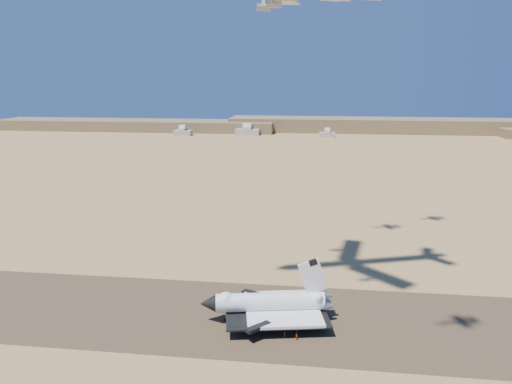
# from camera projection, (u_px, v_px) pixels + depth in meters

# --- Properties ---
(ground) EXTENTS (1200.00, 1200.00, 0.00)m
(ground) POSITION_uv_depth(u_px,v_px,m) (213.00, 315.00, 156.87)
(ground) COLOR tan
(ground) RESTS_ON ground
(runway) EXTENTS (600.00, 50.00, 0.06)m
(runway) POSITION_uv_depth(u_px,v_px,m) (213.00, 315.00, 156.86)
(runway) COLOR brown
(runway) RESTS_ON ground
(ridgeline) EXTENTS (960.00, 90.00, 18.00)m
(ridgeline) POSITION_uv_depth(u_px,v_px,m) (346.00, 127.00, 656.19)
(ridgeline) COLOR olive
(ridgeline) RESTS_ON ground
(hangars) EXTENTS (200.50, 29.50, 30.00)m
(hangars) POSITION_uv_depth(u_px,v_px,m) (244.00, 132.00, 625.79)
(hangars) COLOR #B7B3A2
(hangars) RESTS_ON ground
(shuttle) EXTENTS (40.31, 29.69, 19.85)m
(shuttle) POSITION_uv_depth(u_px,v_px,m) (269.00, 304.00, 152.17)
(shuttle) COLOR white
(shuttle) RESTS_ON runway
(crew_a) EXTENTS (0.57, 0.72, 1.74)m
(crew_a) POSITION_uv_depth(u_px,v_px,m) (285.00, 334.00, 143.10)
(crew_a) COLOR #C94C0B
(crew_a) RESTS_ON runway
(crew_b) EXTENTS (0.83, 0.91, 1.63)m
(crew_b) POSITION_uv_depth(u_px,v_px,m) (297.00, 331.00, 145.39)
(crew_b) COLOR #C94C0B
(crew_b) RESTS_ON runway
(crew_c) EXTENTS (1.07, 1.23, 1.88)m
(crew_c) POSITION_uv_depth(u_px,v_px,m) (296.00, 337.00, 141.69)
(crew_c) COLOR #C94C0B
(crew_c) RESTS_ON runway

